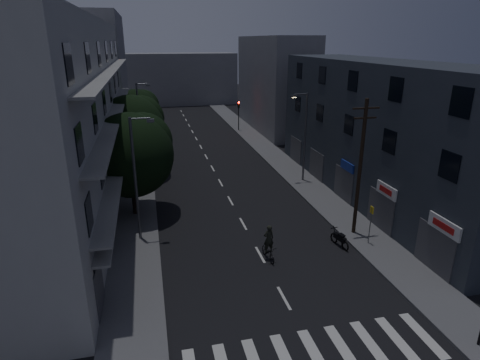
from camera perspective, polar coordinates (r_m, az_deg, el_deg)
name	(u,v)px	position (r m, az deg, el deg)	size (l,w,h in m)	color
ground	(212,167)	(41.79, -4.02, 1.86)	(160.00, 160.00, 0.00)	black
sidewalk_left	(138,171)	(41.34, -14.34, 1.21)	(3.00, 90.00, 0.15)	#565659
sidewalk_right	(280,162)	(43.50, 5.78, 2.62)	(3.00, 90.00, 0.15)	#565659
crosswalk	(315,354)	(18.64, 10.62, -23.19)	(10.90, 3.00, 0.01)	beige
lane_markings	(203,152)	(47.73, -5.23, 4.06)	(0.15, 60.50, 0.01)	beige
building_left	(68,117)	(33.39, -23.21, 8.28)	(7.00, 36.00, 14.00)	#A5A5A0
building_right	(379,132)	(34.40, 19.19, 6.50)	(6.19, 28.00, 11.00)	#292F38
building_far_left	(102,73)	(62.84, -18.97, 14.21)	(6.00, 20.00, 16.00)	slate
building_far_right	(274,84)	(59.54, 4.88, 13.47)	(6.00, 20.00, 13.00)	slate
building_far_end	(176,79)	(84.96, -9.13, 14.02)	(24.00, 8.00, 10.00)	slate
tree_near	(132,152)	(29.89, -15.16, 3.89)	(6.15, 6.15, 7.58)	black
tree_mid	(132,126)	(38.73, -15.14, 7.40)	(6.24, 6.24, 7.67)	black
tree_far	(137,111)	(50.54, -14.44, 9.54)	(5.54, 5.54, 6.85)	black
traffic_signal_far_right	(239,110)	(57.87, -0.19, 9.97)	(0.28, 0.37, 4.10)	black
traffic_signal_far_left	(145,115)	(55.42, -13.37, 9.04)	(0.28, 0.37, 4.10)	black
street_lamp_left_near	(137,174)	(25.85, -14.48, 0.88)	(1.51, 0.25, 8.00)	#53555B
street_lamp_right	(304,133)	(36.65, 9.09, 6.63)	(1.51, 0.25, 8.00)	#56575D
street_lamp_left_far	(140,116)	(45.79, -14.04, 8.81)	(1.51, 0.25, 8.00)	#585B60
utility_pole	(360,166)	(26.84, 16.73, 1.96)	(1.80, 0.24, 9.00)	black
bus_stop_sign	(371,218)	(26.64, 18.12, -5.18)	(0.06, 0.35, 2.52)	#595B60
motorcycle	(340,239)	(26.60, 13.98, -8.20)	(0.61, 1.82, 1.18)	black
cyclist	(268,248)	(24.34, 4.06, -9.60)	(0.82, 1.82, 2.24)	black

